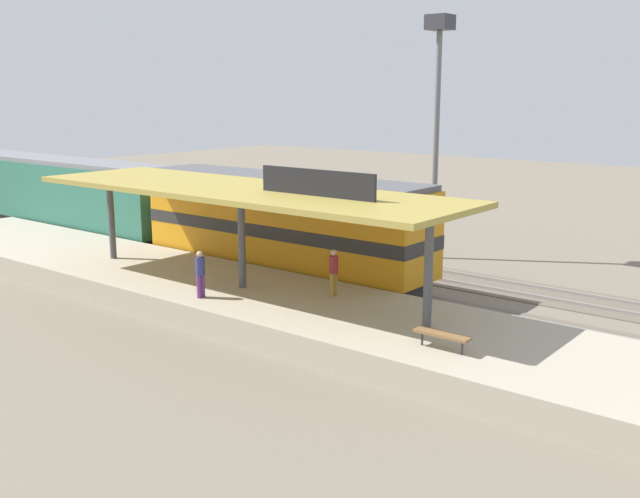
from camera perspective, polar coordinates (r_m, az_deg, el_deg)
name	(u,v)px	position (r m, az deg, el deg)	size (l,w,h in m)	color
ground_plane	(346,277)	(33.04, 2.03, -2.16)	(120.00, 120.00, 0.00)	#706656
track_near	(318,285)	(31.50, -0.13, -2.81)	(3.20, 110.00, 0.16)	#5F5649
track_far	(378,265)	(35.10, 4.56, -1.28)	(3.20, 110.00, 0.16)	#5F5649
platform	(243,299)	(28.07, -6.01, -3.86)	(6.00, 44.00, 0.90)	#A89E89
station_canopy	(242,192)	(27.17, -6.06, 4.41)	(5.20, 18.00, 4.70)	#47474C
platform_bench	(442,335)	(21.36, 9.48, -6.61)	(0.44, 1.70, 0.50)	#333338
locomotive	(283,225)	(32.25, -2.93, 1.86)	(2.93, 14.43, 4.44)	#28282D
passenger_carriage_single	(53,193)	(46.05, -20.05, 4.11)	(2.90, 20.00, 4.24)	#28282D
freight_car	(242,207)	(40.34, -6.07, 3.24)	(2.80, 12.00, 3.54)	#28282D
light_mast	(438,87)	(36.30, 9.16, 12.37)	(1.10, 1.10, 11.70)	slate
person_waiting	(200,272)	(26.54, -9.30, -1.75)	(0.34, 0.34, 1.71)	#663375
person_walking	(334,270)	(26.43, 1.06, -1.65)	(0.34, 0.34, 1.71)	olive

